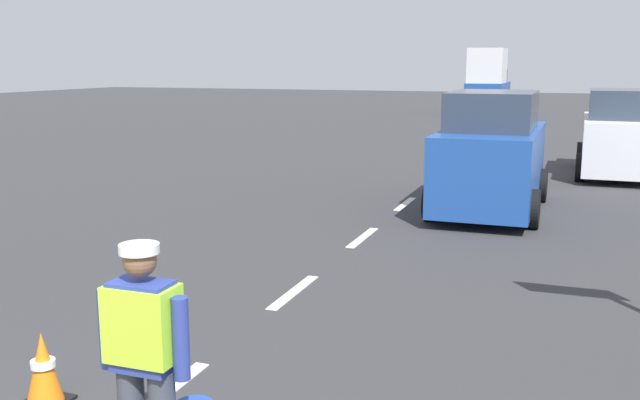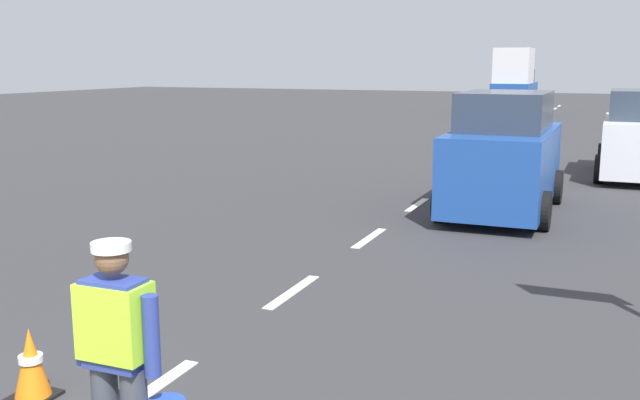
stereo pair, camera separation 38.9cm
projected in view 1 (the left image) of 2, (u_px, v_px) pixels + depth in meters
The scene contains 7 objects.
ground_plane at pixel (472, 151), 23.04m from camera, with size 96.00×96.00×0.00m, color #333335.
lane_center_line at pixel (488, 138), 26.92m from camera, with size 0.14×46.40×0.01m.
road_worker at pixel (148, 353), 4.71m from camera, with size 0.76×0.37×1.67m.
traffic_cone_near at pixel (43, 369), 5.95m from camera, with size 0.36×0.36×0.63m.
delivery_truck at pixel (488, 85), 38.54m from camera, with size 2.16×4.60×3.54m.
car_outgoing_ahead at pixel (491, 156), 13.63m from camera, with size 1.98×4.16×2.28m.
car_parked_far at pixel (618, 136), 17.94m from camera, with size 1.90×4.14×2.15m.
Camera 1 is at (3.22, -2.22, 2.81)m, focal length 40.37 mm.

